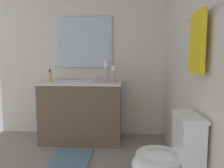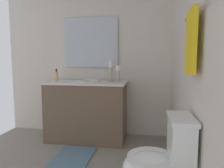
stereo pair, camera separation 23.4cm
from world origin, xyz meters
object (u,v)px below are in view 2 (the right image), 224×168
mirror (91,42)px  candle_holder_short (111,70)px  towel_near_vanity (191,42)px  candle_holder_tall (118,73)px  toilet (160,163)px  soap_bottle (56,76)px  towel_bar (195,11)px  vanity_cabinet (87,110)px  bath_mat (73,157)px  sink_basin (87,84)px

mirror → candle_holder_short: size_ratio=2.77×
candle_holder_short → towel_near_vanity: bearing=32.1°
candle_holder_tall → candle_holder_short: size_ratio=0.77×
toilet → soap_bottle: bearing=-132.1°
soap_bottle → candle_holder_tall: bearing=91.9°
candle_holder_short → towel_bar: size_ratio=0.43×
vanity_cabinet → towel_bar: size_ratio=1.64×
candle_holder_tall → towel_near_vanity: size_ratio=0.49×
vanity_cabinet → bath_mat: size_ratio=1.95×
mirror → candle_holder_tall: bearing=60.5°
sink_basin → toilet: 1.70m
mirror → toilet: (1.59, 0.98, -1.09)m
candle_holder_tall → soap_bottle: candle_holder_tall is taller
candle_holder_tall → toilet: size_ratio=0.31×
sink_basin → towel_near_vanity: size_ratio=0.84×
sink_basin → vanity_cabinet: bearing=-90.0°
mirror → soap_bottle: (0.29, -0.46, -0.51)m
candle_holder_tall → towel_bar: bearing=29.8°
towel_bar → bath_mat: towel_bar is taller
mirror → bath_mat: size_ratio=1.40×
sink_basin → toilet: sink_basin is taller
candle_holder_tall → bath_mat: 1.26m
candle_holder_tall → towel_bar: towel_bar is taller
vanity_cabinet → toilet: vanity_cabinet is taller
mirror → bath_mat: bearing=0.0°
vanity_cabinet → bath_mat: (0.62, 0.00, -0.43)m
candle_holder_short → towel_near_vanity: (1.32, 0.83, 0.28)m
candle_holder_tall → bath_mat: candle_holder_tall is taller
mirror → soap_bottle: mirror is taller
soap_bottle → bath_mat: bearing=36.6°
vanity_cabinet → sink_basin: (-0.00, 0.00, 0.40)m
toilet → candle_holder_tall: bearing=-158.8°
sink_basin → soap_bottle: 0.47m
candle_holder_tall → candle_holder_short: bearing=-107.6°
sink_basin → bath_mat: sink_basin is taller
candle_holder_tall → toilet: bearing=21.2°
toilet → bath_mat: size_ratio=1.25×
soap_bottle → toilet: bearing=47.9°
mirror → bath_mat: (0.91, 0.00, -1.44)m
toilet → towel_near_vanity: bearing=100.2°
soap_bottle → towel_bar: (1.26, 1.66, 0.59)m
candle_holder_short → towel_near_vanity: size_ratio=0.64×
towel_bar → vanity_cabinet: bearing=-136.6°
sink_basin → bath_mat: bearing=-0.1°
bath_mat → soap_bottle: bearing=-143.4°
towel_near_vanity → bath_mat: size_ratio=0.79×
vanity_cabinet → bath_mat: vanity_cabinet is taller
bath_mat → towel_bar: bearing=61.7°
candle_holder_short → bath_mat: (0.68, -0.35, -1.02)m
mirror → candle_holder_short: 0.59m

